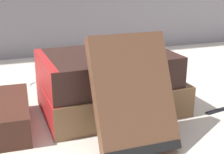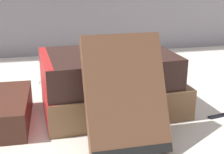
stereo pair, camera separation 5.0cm
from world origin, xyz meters
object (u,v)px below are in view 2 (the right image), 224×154
(book_flat_bottom, at_px, (110,96))
(pocket_watch, at_px, (122,51))
(book_flat_top, at_px, (105,68))
(reading_glasses, at_px, (62,82))
(book_leaning_front, at_px, (126,98))

(book_flat_bottom, xyz_separation_m, pocket_watch, (0.02, -0.00, 0.08))
(book_flat_bottom, xyz_separation_m, book_flat_top, (-0.01, 0.00, 0.05))
(book_flat_top, xyz_separation_m, pocket_watch, (0.03, -0.00, 0.03))
(pocket_watch, bearing_deg, book_flat_top, 170.90)
(book_flat_top, relative_size, reading_glasses, 2.02)
(pocket_watch, bearing_deg, reading_glasses, 119.18)
(book_flat_bottom, bearing_deg, reading_glasses, 111.24)
(book_flat_top, bearing_deg, pocket_watch, -12.42)
(book_leaning_front, xyz_separation_m, reading_glasses, (-0.07, 0.28, -0.07))
(book_leaning_front, bearing_deg, reading_glasses, 103.07)
(book_flat_bottom, height_order, reading_glasses, book_flat_bottom)
(book_flat_top, bearing_deg, book_leaning_front, -92.15)
(book_leaning_front, height_order, reading_glasses, book_leaning_front)
(book_flat_bottom, xyz_separation_m, book_leaning_front, (-0.01, -0.12, 0.05))
(book_leaning_front, distance_m, reading_glasses, 0.30)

